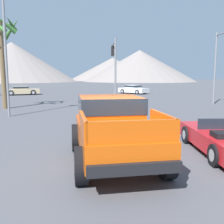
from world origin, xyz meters
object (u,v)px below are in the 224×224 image
Objects in this scene: parked_car_tan at (21,90)px; parked_car_white at (133,89)px; traffic_light_crosswalk at (114,60)px; orange_pickup_truck at (113,124)px; palm_tree_short at (1,39)px; street_lamp_post at (5,39)px; traffic_light_main at (223,54)px.

parked_car_white is at bearing 75.12° from parked_car_tan.
traffic_light_crosswalk is (-3.84, -13.67, 3.24)m from parked_car_white.
orange_pickup_truck is 1.16× the size of parked_car_white.
orange_pickup_truck reaches higher than parked_car_white.
parked_car_white is 20.86m from palm_tree_short.
parked_car_tan is 1.12× the size of parked_car_white.
parked_car_white is 0.54× the size of street_lamp_post.
palm_tree_short reaches higher than parked_car_tan.
street_lamp_post is (-10.90, -20.10, 4.07)m from parked_car_white.
traffic_light_main reaches higher than traffic_light_crosswalk.
street_lamp_post is at bearing -68.78° from palm_tree_short.
parked_car_tan is at bearing 42.38° from traffic_light_crosswalk.
street_lamp_post is 1.13× the size of palm_tree_short.
palm_tree_short is (-7.32, 12.82, 4.13)m from orange_pickup_truck.
traffic_light_main is 17.39m from palm_tree_short.
parked_car_white is (5.15, 28.91, -0.46)m from orange_pickup_truck.
orange_pickup_truck is 1.04× the size of parked_car_tan.
orange_pickup_truck is at bearing 175.11° from traffic_light_crosswalk.
parked_car_tan is 0.69× the size of palm_tree_short.
parked_car_white is 16.68m from traffic_light_main.
palm_tree_short is (-12.46, -16.08, 4.59)m from parked_car_white.
orange_pickup_truck is 0.80× the size of traffic_light_main.
street_lamp_post is (-15.80, -4.59, 0.39)m from traffic_light_main.
traffic_light_crosswalk is (11.24, -12.31, 3.25)m from parked_car_tan.
parked_car_tan is (-9.93, 27.55, -0.47)m from orange_pickup_truck.
palm_tree_short reaches higher than parked_car_white.
street_lamp_post reaches higher than palm_tree_short.
street_lamp_post is at bearing 132.33° from traffic_light_crosswalk.
street_lamp_post is (-7.06, -6.43, 0.83)m from traffic_light_crosswalk.
parked_car_white is (15.08, 1.36, 0.01)m from parked_car_tan.
parked_car_white is at bearing 61.53° from street_lamp_post.
parked_car_white is at bearing -15.69° from traffic_light_crosswalk.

